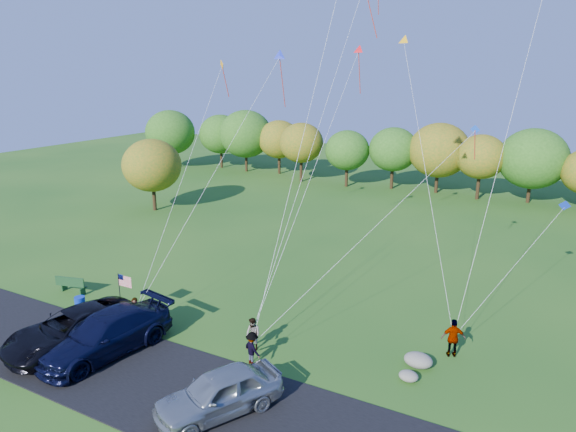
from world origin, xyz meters
name	(u,v)px	position (x,y,z in m)	size (l,w,h in m)	color
ground	(243,351)	(0.00, 0.00, 0.00)	(140.00, 140.00, 0.00)	#205117
asphalt_lane	(190,395)	(0.00, -4.00, 0.03)	(44.00, 6.00, 0.06)	black
treeline	(465,155)	(3.65, 36.33, 4.74)	(75.14, 27.71, 8.64)	#332212
minivan_dark	(74,329)	(-7.47, -3.55, 0.98)	(3.05, 6.62, 1.84)	black
minivan_navy	(106,334)	(-5.65, -3.22, 1.03)	(2.71, 6.66, 1.93)	black
minivan_silver	(219,393)	(1.76, -4.34, 0.94)	(2.07, 5.15, 1.76)	#969CA0
flyer_a	(136,314)	(-6.12, -0.80, 0.89)	(0.65, 0.43, 1.79)	#4C4C59
flyer_b	(253,334)	(0.34, 0.42, 0.82)	(0.80, 0.62, 1.64)	#4C4C59
flyer_c	(252,348)	(0.99, -0.69, 0.79)	(1.03, 0.59, 1.59)	#4C4C59
flyer_d	(453,338)	(9.01, 4.40, 0.95)	(1.12, 0.47, 1.91)	#4C4C59
park_bench	(71,284)	(-12.93, 0.73, 0.58)	(1.92, 0.78, 1.08)	#153B1B
trash_barrel	(80,304)	(-10.47, -0.70, 0.43)	(0.58, 0.58, 0.87)	#0B2BAA
flag_assembly	(123,286)	(-7.55, -0.16, 1.96)	(0.96, 0.62, 2.60)	black
boulder_near	(418,360)	(7.83, 2.73, 0.33)	(1.32, 1.03, 0.66)	gray
boulder_far	(409,376)	(7.74, 1.42, 0.23)	(0.87, 0.72, 0.45)	slate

